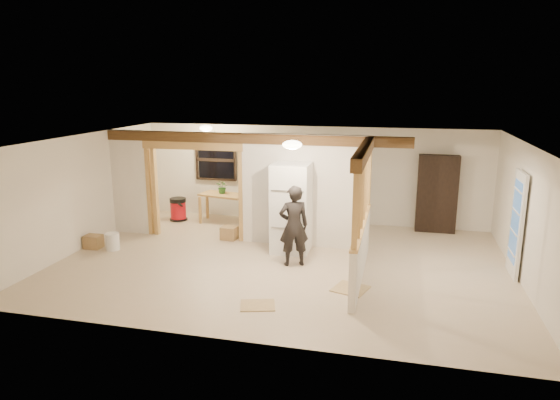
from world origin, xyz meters
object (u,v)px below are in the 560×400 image
(refrigerator, at_px, (291,208))
(bookshelf, at_px, (437,194))
(work_table, at_px, (224,208))
(shop_vac, at_px, (178,209))
(woman, at_px, (294,226))

(refrigerator, height_order, bookshelf, refrigerator)
(work_table, bearing_deg, shop_vac, -163.23)
(refrigerator, bearing_deg, work_table, 140.56)
(work_table, relative_size, shop_vac, 1.97)
(refrigerator, height_order, woman, refrigerator)
(refrigerator, xyz_separation_m, work_table, (-2.21, 1.82, -0.58))
(refrigerator, relative_size, bookshelf, 1.02)
(bookshelf, bearing_deg, woman, -133.08)
(refrigerator, distance_m, work_table, 2.92)
(work_table, height_order, shop_vac, work_table)
(bookshelf, bearing_deg, refrigerator, -144.10)
(shop_vac, height_order, bookshelf, bookshelf)
(refrigerator, xyz_separation_m, woman, (0.23, -0.83, -0.15))
(shop_vac, xyz_separation_m, bookshelf, (6.59, 0.55, 0.64))
(shop_vac, relative_size, bookshelf, 0.32)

